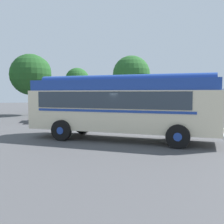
% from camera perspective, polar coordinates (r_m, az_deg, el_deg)
% --- Properties ---
extents(ground_plane, '(120.00, 120.00, 0.00)m').
position_cam_1_polar(ground_plane, '(14.40, 2.96, -5.92)').
color(ground_plane, '#474749').
extents(vintage_bus, '(9.43, 8.17, 3.49)m').
position_cam_1_polar(vintage_bus, '(14.00, 2.05, 1.60)').
color(vintage_bus, beige).
rests_on(vintage_bus, ground).
extents(car_near_left, '(2.39, 4.39, 1.66)m').
position_cam_1_polar(car_near_left, '(24.11, -14.19, 0.05)').
color(car_near_left, maroon).
rests_on(car_near_left, ground).
extents(car_mid_left, '(2.27, 4.35, 1.66)m').
position_cam_1_polar(car_mid_left, '(25.20, -8.27, 0.30)').
color(car_mid_left, '#B7BABF').
rests_on(car_mid_left, ground).
extents(tree_left_of_centre, '(4.63, 4.63, 6.92)m').
position_cam_1_polar(tree_left_of_centre, '(31.34, -16.98, 7.97)').
color(tree_left_of_centre, '#4C3823').
rests_on(tree_left_of_centre, ground).
extents(tree_centre, '(2.90, 2.90, 5.54)m').
position_cam_1_polar(tree_centre, '(31.95, -7.53, 6.83)').
color(tree_centre, '#4C3823').
rests_on(tree_centre, ground).
extents(tree_right_of_centre, '(4.65, 4.65, 7.17)m').
position_cam_1_polar(tree_right_of_centre, '(33.05, 4.25, 8.18)').
color(tree_right_of_centre, '#4C3823').
rests_on(tree_right_of_centre, ground).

